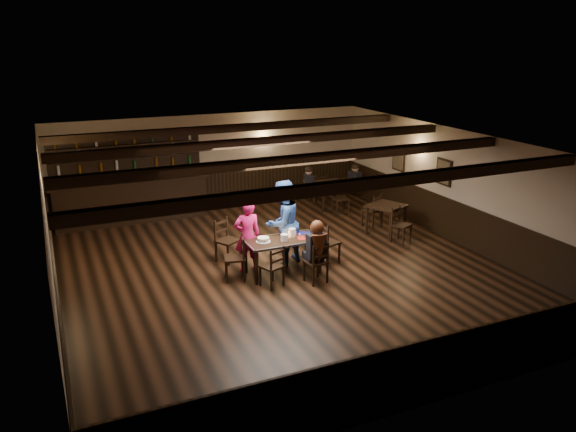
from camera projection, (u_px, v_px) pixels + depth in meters
name	position (u px, v px, depth m)	size (l,w,h in m)	color
ground	(284.00, 270.00, 11.97)	(10.00, 10.00, 0.00)	black
room_shell	(284.00, 190.00, 11.48)	(9.02, 10.02, 2.71)	#BFB19F
dining_table	(283.00, 243.00, 11.61)	(1.53, 0.77, 0.75)	black
chair_near_left	(274.00, 264.00, 11.00)	(0.50, 0.49, 0.85)	black
chair_near_right	(318.00, 260.00, 11.18)	(0.45, 0.43, 0.86)	black
chair_end_left	(238.00, 254.00, 11.37)	(0.51, 0.52, 0.93)	black
chair_end_right	(325.00, 240.00, 12.13)	(0.53, 0.54, 0.95)	black
chair_far_pushed	(225.00, 237.00, 12.31)	(0.60, 0.59, 0.96)	black
woman_pink	(247.00, 236.00, 11.70)	(0.57, 0.37, 1.56)	#E8135B
man_blue	(282.00, 223.00, 12.01)	(0.91, 0.71, 1.87)	navy
seated_person	(317.00, 242.00, 11.11)	(0.36, 0.54, 0.88)	black
cake	(263.00, 240.00, 11.44)	(0.30, 0.30, 0.10)	white
plate_stack_a	(284.00, 237.00, 11.49)	(0.15, 0.15, 0.14)	white
plate_stack_b	(292.00, 232.00, 11.73)	(0.15, 0.15, 0.17)	white
tea_light	(283.00, 236.00, 11.70)	(0.06, 0.06, 0.06)	#A5A8AD
salt_shaker	(300.00, 235.00, 11.69)	(0.03, 0.03, 0.08)	silver
pepper_shaker	(305.00, 236.00, 11.63)	(0.04, 0.04, 0.10)	#A5A8AD
drink_glass	(295.00, 234.00, 11.76)	(0.07, 0.07, 0.10)	silver
menu_red	(306.00, 237.00, 11.69)	(0.34, 0.24, 0.00)	#A01511
menu_blue	(304.00, 233.00, 11.95)	(0.29, 0.21, 0.00)	#111156
bar_counter	(131.00, 195.00, 14.93)	(4.12, 0.70, 2.20)	black
back_table_a	(386.00, 209.00, 13.96)	(1.09, 1.09, 0.75)	black
back_table_b	(330.00, 186.00, 16.14)	(0.86, 0.86, 0.75)	black
bg_patron_left	(309.00, 180.00, 16.01)	(0.30, 0.41, 0.75)	black
bg_patron_right	(355.00, 176.00, 16.42)	(0.29, 0.40, 0.74)	black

